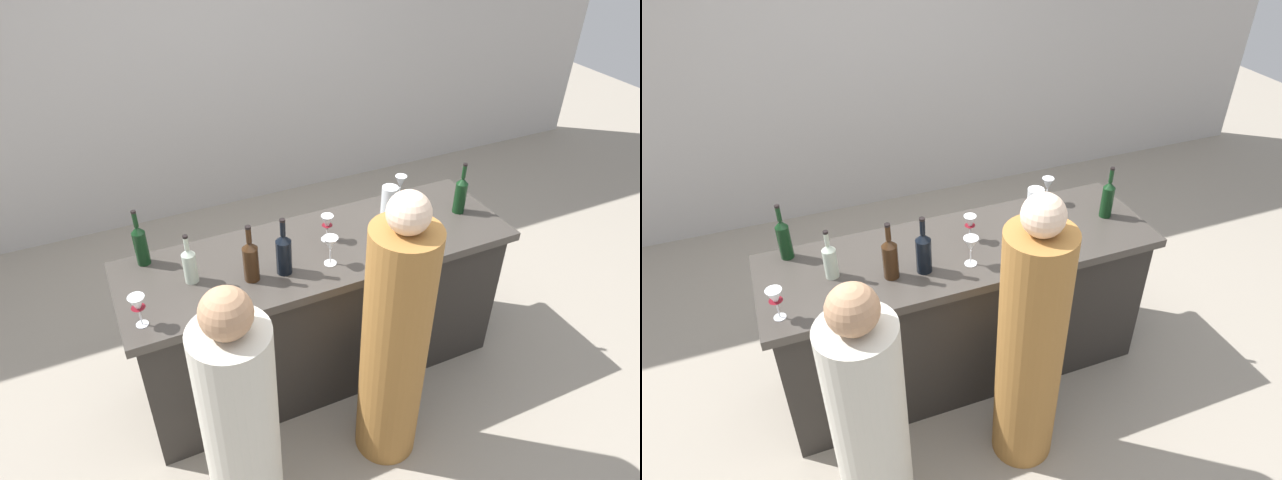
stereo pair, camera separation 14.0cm
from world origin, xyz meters
The scene contains 15 objects.
ground_plane centered at (0.00, 0.00, 0.00)m, with size 12.00×12.00×0.00m, color #9E9384.
back_wall centered at (0.00, 2.20, 1.40)m, with size 8.00×0.10×2.80m, color #BCB7B2.
bar_counter centered at (0.00, 0.00, 0.47)m, with size 2.17×0.69×0.93m.
wine_bottle_leftmost_dark_green centered at (-0.89, 0.26, 1.05)m, with size 0.07×0.07×0.32m.
wine_bottle_second_left_clear_pale centered at (-0.70, 0.01, 1.04)m, with size 0.07×0.07×0.28m.
wine_bottle_center_amber_brown centered at (-0.42, -0.10, 1.05)m, with size 0.08×0.08×0.32m.
wine_bottle_second_right_near_black centered at (-0.25, -0.12, 1.05)m, with size 0.08×0.08×0.32m.
wine_bottle_rightmost_dark_green centered at (0.90, -0.01, 1.05)m, with size 0.07×0.07×0.32m.
wine_glass_near_left centered at (-0.99, -0.21, 1.05)m, with size 0.08×0.08×0.17m.
wine_glass_near_center centered at (-0.01, -0.15, 1.05)m, with size 0.08×0.08×0.17m.
wine_glass_near_right centered at (0.07, 0.05, 1.04)m, with size 0.07×0.07×0.16m.
wine_glass_far_left centered at (0.65, 0.25, 1.05)m, with size 0.07×0.07×0.17m.
water_pitcher centered at (0.52, 0.15, 1.02)m, with size 0.10×0.10×0.17m.
person_left_guest centered at (0.10, -0.65, 0.75)m, with size 0.42×0.42×1.60m.
person_center_guest centered at (-0.72, -0.79, 0.69)m, with size 0.36×0.36×1.49m.
Camera 2 is at (-0.90, -2.30, 2.74)m, focal length 31.63 mm.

